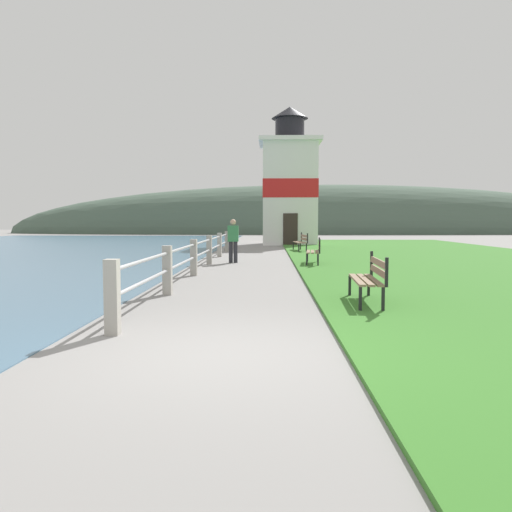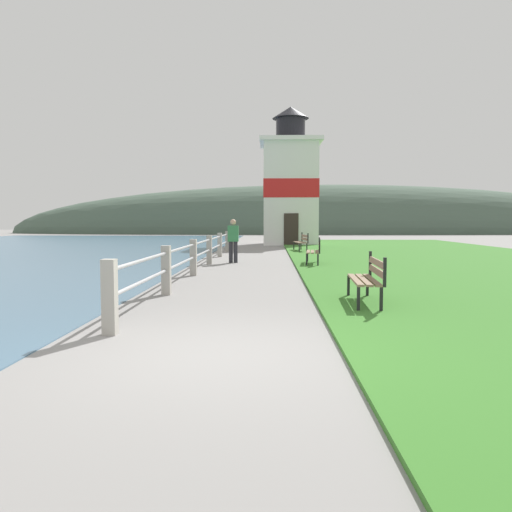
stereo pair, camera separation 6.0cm
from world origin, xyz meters
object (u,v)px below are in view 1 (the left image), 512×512
Objects in this scene: park_bench_near at (370,276)px; lighthouse at (289,186)px; park_bench_midway at (315,250)px; person_strolling at (233,239)px; park_bench_far at (301,241)px.

lighthouse reaches higher than park_bench_near.
lighthouse is (-0.27, 15.36, 3.28)m from park_bench_midway.
park_bench_midway is at bearing -88.98° from lighthouse.
park_bench_near is at bearing -88.78° from lighthouse.
park_bench_near is at bearing -161.34° from person_strolling.
park_bench_midway is at bearing -108.05° from person_strolling.
park_bench_near is 23.82m from lighthouse.
person_strolling is (-3.14, 9.16, 0.33)m from park_bench_near.
park_bench_far is 7.29m from person_strolling.
lighthouse is at bearing -85.48° from park_bench_near.
lighthouse is at bearing -94.01° from park_bench_far.
park_bench_near and park_bench_midway have the same top height.
lighthouse is (-0.29, 7.76, 3.28)m from park_bench_far.
lighthouse reaches higher than person_strolling.
person_strolling is at bearing 60.11° from park_bench_far.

